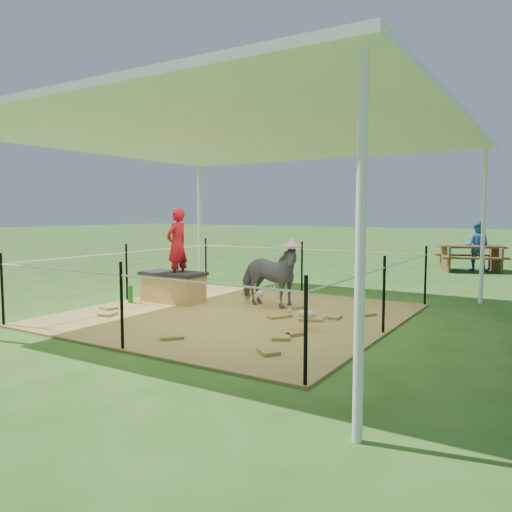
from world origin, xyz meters
The scene contains 13 objects.
ground centered at (0.00, 0.00, 0.00)m, with size 90.00×90.00×0.00m, color #2D5919.
hay_patch centered at (0.00, 0.00, 0.01)m, with size 4.60×4.60×0.03m, color brown.
canopy_tent centered at (0.00, 0.00, 2.69)m, with size 6.30×6.30×2.90m.
rope_fence centered at (0.00, 0.00, 0.64)m, with size 4.54×4.54×1.00m.
straw_bale centered at (-1.45, 0.28, 0.26)m, with size 1.02×0.51×0.45m, color #B48241.
dark_cloth centered at (-1.45, 0.28, 0.51)m, with size 1.09×0.57×0.06m, color black.
woman centered at (-1.35, 0.28, 1.10)m, with size 0.45×0.29×1.23m, color red.
green_bottle centered at (-2.00, -0.17, 0.17)m, with size 0.08×0.08×0.28m, color #176823.
pony centered at (0.16, 0.71, 0.52)m, with size 0.53×1.17×0.99m, color #4D4C51.
pink_hat centered at (0.16, 0.71, 1.09)m, with size 0.31×0.31×0.14m, color pink.
foal centered at (1.36, -0.37, 0.26)m, with size 0.82×0.45×0.45m, color beige, non-canonical shape.
picnic_table_near centered at (2.12, 7.93, 0.34)m, with size 1.61×1.16×0.67m, color #55391D.
distant_person centered at (2.24, 8.09, 0.66)m, with size 0.64×0.50×1.32m, color #347AC5.
Camera 1 is at (4.11, -6.12, 1.54)m, focal length 35.00 mm.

